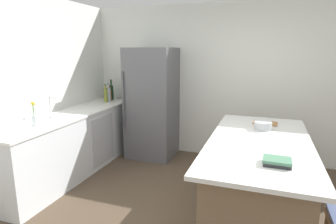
# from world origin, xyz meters

# --- Properties ---
(wall_rear) EXTENTS (6.00, 0.10, 2.60)m
(wall_rear) POSITION_xyz_m (0.00, 2.25, 1.30)
(wall_rear) COLOR silver
(wall_rear) RESTS_ON ground_plane
(wall_left) EXTENTS (0.10, 6.00, 2.60)m
(wall_left) POSITION_xyz_m (-2.45, 0.00, 1.30)
(wall_left) COLOR silver
(wall_left) RESTS_ON ground_plane
(counter_run_left) EXTENTS (0.66, 2.70, 0.93)m
(counter_run_left) POSITION_xyz_m (-2.08, 0.77, 0.47)
(counter_run_left) COLOR silver
(counter_run_left) RESTS_ON ground_plane
(kitchen_island) EXTENTS (1.04, 2.19, 0.90)m
(kitchen_island) POSITION_xyz_m (0.59, 0.45, 0.46)
(kitchen_island) COLOR #7A6047
(kitchen_island) RESTS_ON ground_plane
(refrigerator) EXTENTS (0.78, 0.74, 1.88)m
(refrigerator) POSITION_xyz_m (-1.23, 1.84, 0.94)
(refrigerator) COLOR #56565B
(refrigerator) RESTS_ON ground_plane
(sink_faucet) EXTENTS (0.15, 0.05, 0.30)m
(sink_faucet) POSITION_xyz_m (-2.13, 0.44, 1.09)
(sink_faucet) COLOR silver
(sink_faucet) RESTS_ON counter_run_left
(flower_vase) EXTENTS (0.07, 0.07, 0.31)m
(flower_vase) POSITION_xyz_m (-2.03, 0.04, 1.04)
(flower_vase) COLOR silver
(flower_vase) RESTS_ON counter_run_left
(wine_bottle) EXTENTS (0.08, 0.08, 0.37)m
(wine_bottle) POSITION_xyz_m (-2.11, 2.00, 1.07)
(wine_bottle) COLOR #19381E
(wine_bottle) RESTS_ON counter_run_left
(vinegar_bottle) EXTENTS (0.06, 0.06, 0.28)m
(vinegar_bottle) POSITION_xyz_m (-2.10, 1.91, 1.04)
(vinegar_bottle) COLOR #994C23
(vinegar_bottle) RESTS_ON counter_run_left
(soda_bottle) EXTENTS (0.06, 0.06, 0.32)m
(soda_bottle) POSITION_xyz_m (-2.06, 1.81, 1.06)
(soda_bottle) COLOR silver
(soda_bottle) RESTS_ON counter_run_left
(olive_oil_bottle) EXTENTS (0.06, 0.06, 0.32)m
(olive_oil_bottle) POSITION_xyz_m (-2.06, 1.72, 1.06)
(olive_oil_bottle) COLOR olive
(olive_oil_bottle) RESTS_ON counter_run_left
(cookbook_stack) EXTENTS (0.23, 0.18, 0.06)m
(cookbook_stack) POSITION_xyz_m (0.74, -0.19, 0.93)
(cookbook_stack) COLOR #2D2D33
(cookbook_stack) RESTS_ON kitchen_island
(mixing_bowl) EXTENTS (0.21, 0.21, 0.10)m
(mixing_bowl) POSITION_xyz_m (0.61, 0.89, 0.95)
(mixing_bowl) COLOR #B2B5BA
(mixing_bowl) RESTS_ON kitchen_island
(cutting_board) EXTENTS (0.31, 0.23, 0.02)m
(cutting_board) POSITION_xyz_m (0.64, 1.19, 0.91)
(cutting_board) COLOR #9E7042
(cutting_board) RESTS_ON kitchen_island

